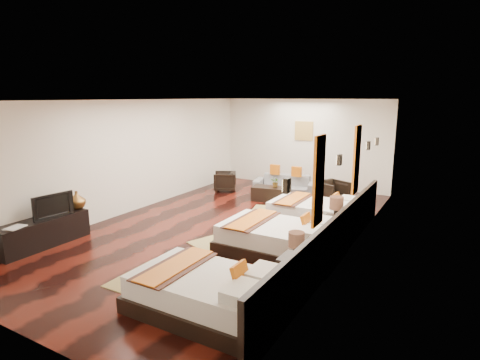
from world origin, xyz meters
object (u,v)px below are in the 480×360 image
Objects in this scene: table_plant at (276,182)px; book at (9,227)px; nightstand_a at (295,269)px; figurine at (77,200)px; tv at (51,205)px; coffee_table at (270,194)px; bed_mid at (281,239)px; nightstand_b at (335,228)px; bed_near at (210,293)px; bed_far at (316,213)px; armchair_right at (332,193)px; sofa at (285,184)px; armchair_left at (225,181)px; tv_console at (43,232)px.

book is at bearing -113.06° from table_plant.
figurine is (-4.95, 0.03, 0.42)m from nightstand_a.
tv reaches higher than book.
book is at bearing -112.10° from coffee_table.
table_plant is (2.53, 4.50, -0.20)m from figurine.
coffee_table is at bearing -18.92° from tv.
nightstand_a is at bearing -0.31° from figurine.
table_plant is (-1.66, 3.38, 0.25)m from bed_mid.
figurine is (-0.05, 0.63, -0.05)m from tv.
table_plant is at bearing 66.94° from book.
nightstand_a is 0.90× the size of coffee_table.
coffee_table is at bearing 136.52° from nightstand_b.
figurine reaches higher than book.
table_plant is at bearing 60.63° from figurine.
bed_mid is at bearing -63.79° from table_plant.
nightstand_b is at bearing 77.07° from bed_near.
bed_far is 7.42× the size of table_plant.
nightstand_a is 1.23× the size of armchair_right.
armchair_right is 0.74× the size of coffee_table.
sofa is (2.40, 6.96, -0.29)m from book.
bed_near is 1.41m from nightstand_a.
coffee_table is (2.40, 4.46, -0.54)m from figurine.
figurine is at bearing 165.56° from armchair_right.
bed_far reaches higher than armchair_left.
armchair_left is 3.37m from armchair_right.
nightstand_a is (0.75, -3.15, 0.05)m from bed_far.
bed_far reaches higher than tv_console.
sofa is at bearing 112.33° from bed_mid.
table_plant is (-1.50, -0.34, 0.20)m from armchair_right.
bed_mid reaches higher than coffee_table.
coffee_table is at bearing 128.74° from armchair_right.
bed_mid is at bearing -61.26° from tv.
tv_console is 0.69m from book.
sofa is at bearing 97.73° from table_plant.
figurine is (0.00, 1.45, 0.17)m from book.
coffee_table is at bearing 119.61° from nightstand_a.
figurine is at bearing 90.00° from book.
nightstand_a reaches higher than armchair_right.
tv reaches higher than bed_far.
bed_mid is 2.21× the size of coffee_table.
tv is at bearing -137.87° from bed_far.
sofa is (-2.55, 3.47, -0.07)m from nightstand_b.
tv is at bearing -173.00° from nightstand_a.
armchair_left is at bearing 154.34° from bed_far.
bed_mid is 3.00× the size of armchair_right.
tv reaches higher than bed_mid.
bed_far is 5.48× the size of figurine.
sofa is at bearing 70.98° from book.
bed_near is 2.12× the size of coffee_table.
bed_far is at bearing -42.01° from tv.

